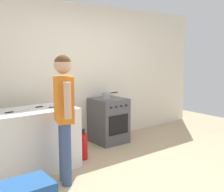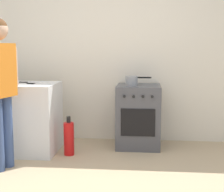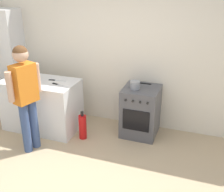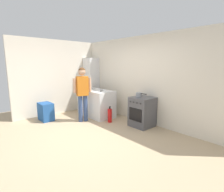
{
  "view_description": "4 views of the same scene",
  "coord_description": "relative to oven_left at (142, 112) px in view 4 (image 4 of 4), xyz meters",
  "views": [
    {
      "loc": [
        -2.81,
        -2.6,
        1.68
      ],
      "look_at": [
        -0.19,
        0.78,
        1.04
      ],
      "focal_mm": 45.0,
      "sensor_mm": 36.0,
      "label": 1
    },
    {
      "loc": [
        0.42,
        -3.06,
        1.37
      ],
      "look_at": [
        0.07,
        0.71,
        0.82
      ],
      "focal_mm": 55.0,
      "sensor_mm": 36.0,
      "label": 2
    },
    {
      "loc": [
        1.32,
        -2.61,
        2.57
      ],
      "look_at": [
        0.06,
        0.94,
        0.93
      ],
      "focal_mm": 45.0,
      "sensor_mm": 36.0,
      "label": 3
    },
    {
      "loc": [
        3.39,
        -2.28,
        1.78
      ],
      "look_at": [
        -0.05,
        0.77,
        0.93
      ],
      "focal_mm": 28.0,
      "sensor_mm": 36.0,
      "label": 4
    }
  ],
  "objects": [
    {
      "name": "knife_carving",
      "position": [
        -1.27,
        -0.45,
        0.48
      ],
      "size": [
        0.33,
        0.11,
        0.01
      ],
      "color": "silver",
      "rests_on": "counter_unit"
    },
    {
      "name": "ground_plane",
      "position": [
        -0.35,
        -1.58,
        -0.43
      ],
      "size": [
        8.0,
        8.0,
        0.0
      ],
      "primitive_type": "plane",
      "color": "tan"
    },
    {
      "name": "fire_extinguisher",
      "position": [
        -0.87,
        -0.48,
        -0.21
      ],
      "size": [
        0.13,
        0.13,
        0.5
      ],
      "color": "red",
      "rests_on": "ground"
    },
    {
      "name": "larder_cabinet",
      "position": [
        -2.65,
        0.1,
        0.57
      ],
      "size": [
        0.48,
        0.44,
        2.0
      ],
      "primitive_type": "cube",
      "color": "silver",
      "rests_on": "ground"
    },
    {
      "name": "side_wall_left",
      "position": [
        -2.95,
        -1.18,
        0.87
      ],
      "size": [
        0.1,
        3.1,
        2.6
      ],
      "primitive_type": "cube",
      "color": "silver",
      "rests_on": "ground"
    },
    {
      "name": "knife_utility",
      "position": [
        -2.1,
        -0.22,
        0.48
      ],
      "size": [
        0.25,
        0.1,
        0.01
      ],
      "color": "silver",
      "rests_on": "counter_unit"
    },
    {
      "name": "counter_unit",
      "position": [
        -1.7,
        -0.38,
        0.02
      ],
      "size": [
        1.3,
        0.7,
        0.9
      ],
      "primitive_type": "cube",
      "color": "silver",
      "rests_on": "ground"
    },
    {
      "name": "recycling_crate_upper",
      "position": [
        -2.37,
        -1.87,
        -0.01
      ],
      "size": [
        0.52,
        0.36,
        0.28
      ],
      "primitive_type": "cube",
      "color": "#235193",
      "rests_on": "recycling_crate_lower"
    },
    {
      "name": "pot",
      "position": [
        -0.09,
        -0.05,
        0.49
      ],
      "size": [
        0.35,
        0.17,
        0.13
      ],
      "color": "gray",
      "rests_on": "oven_left"
    },
    {
      "name": "back_wall",
      "position": [
        -0.35,
        0.37,
        0.87
      ],
      "size": [
        6.0,
        0.1,
        2.6
      ],
      "primitive_type": "cube",
      "color": "silver",
      "rests_on": "ground"
    },
    {
      "name": "person",
      "position": [
        -1.5,
        -1.04,
        0.58
      ],
      "size": [
        0.29,
        0.55,
        1.67
      ],
      "color": "#384C7A",
      "rests_on": "ground"
    },
    {
      "name": "oven_left",
      "position": [
        0.0,
        0.0,
        0.0
      ],
      "size": [
        0.59,
        0.62,
        0.85
      ],
      "color": "#4C4C51",
      "rests_on": "ground"
    },
    {
      "name": "knife_chef",
      "position": [
        -1.42,
        -0.27,
        0.48
      ],
      "size": [
        0.31,
        0.06,
        0.01
      ],
      "color": "silver",
      "rests_on": "counter_unit"
    },
    {
      "name": "knife_bread",
      "position": [
        -1.89,
        -0.4,
        0.48
      ],
      "size": [
        0.35,
        0.06,
        0.01
      ],
      "color": "silver",
      "rests_on": "counter_unit"
    },
    {
      "name": "recycling_crate_lower",
      "position": [
        -2.37,
        -1.87,
        -0.29
      ],
      "size": [
        0.52,
        0.36,
        0.28
      ],
      "primitive_type": "cube",
      "color": "#235193",
      "rests_on": "ground"
    }
  ]
}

